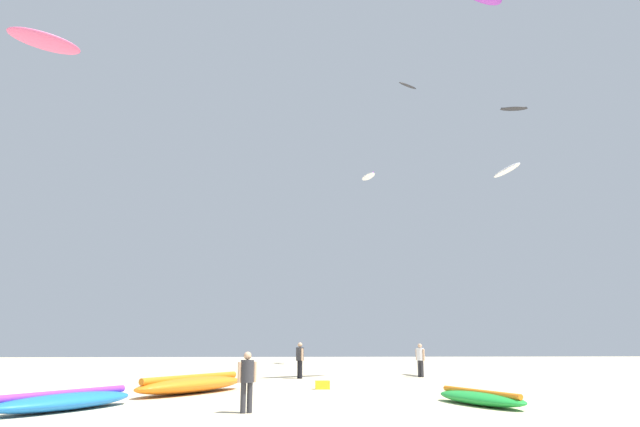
# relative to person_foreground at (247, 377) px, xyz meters

# --- Properties ---
(person_foreground) EXTENTS (0.49, 0.35, 1.55)m
(person_foreground) POSITION_rel_person_foreground_xyz_m (0.00, 0.00, 0.00)
(person_foreground) COLOR #2D2D33
(person_foreground) RESTS_ON ground
(person_midground) EXTENTS (0.40, 0.47, 1.72)m
(person_midground) POSITION_rel_person_foreground_xyz_m (8.06, 14.94, 0.10)
(person_midground) COLOR #2D2D33
(person_midground) RESTS_ON ground
(person_left) EXTENTS (0.40, 0.54, 1.78)m
(person_left) POSITION_rel_person_foreground_xyz_m (1.69, 14.11, 0.13)
(person_left) COLOR black
(person_left) RESTS_ON ground
(kite_grounded_near) EXTENTS (4.13, 5.41, 0.69)m
(kite_grounded_near) POSITION_rel_person_foreground_xyz_m (-2.36, 5.91, -0.59)
(kite_grounded_near) COLOR orange
(kite_grounded_near) RESTS_ON ground
(kite_grounded_mid) EXTENTS (2.24, 3.80, 0.45)m
(kite_grounded_mid) POSITION_rel_person_foreground_xyz_m (6.68, 1.49, -0.69)
(kite_grounded_mid) COLOR green
(kite_grounded_mid) RESTS_ON ground
(kite_grounded_far) EXTENTS (3.39, 4.43, 0.53)m
(kite_grounded_far) POSITION_rel_person_foreground_xyz_m (-4.94, 0.79, -0.65)
(kite_grounded_far) COLOR blue
(kite_grounded_far) RESTS_ON ground
(cooler_box) EXTENTS (0.56, 0.36, 0.32)m
(cooler_box) POSITION_rel_person_foreground_xyz_m (2.44, 7.52, -0.74)
(cooler_box) COLOR yellow
(cooler_box) RESTS_ON ground
(kite_aloft_0) EXTENTS (2.16, 1.81, 0.44)m
(kite_aloft_0) POSITION_rel_person_foreground_xyz_m (11.62, 31.26, 23.47)
(kite_aloft_0) COLOR #2D2D33
(kite_aloft_2) EXTENTS (4.09, 3.42, 1.03)m
(kite_aloft_2) POSITION_rel_person_foreground_xyz_m (-13.88, 16.57, 18.70)
(kite_aloft_2) COLOR #E5598C
(kite_aloft_3) EXTENTS (1.14, 2.78, 0.48)m
(kite_aloft_3) POSITION_rel_person_foreground_xyz_m (13.22, 14.31, 10.29)
(kite_aloft_3) COLOR white
(kite_aloft_4) EXTENTS (1.31, 2.44, 0.38)m
(kite_aloft_4) POSITION_rel_person_foreground_xyz_m (7.83, 30.99, 14.78)
(kite_aloft_4) COLOR white
(kite_aloft_5) EXTENTS (2.86, 1.19, 0.36)m
(kite_aloft_5) POSITION_rel_person_foreground_xyz_m (23.97, 37.54, 24.24)
(kite_aloft_5) COLOR #2D2D33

